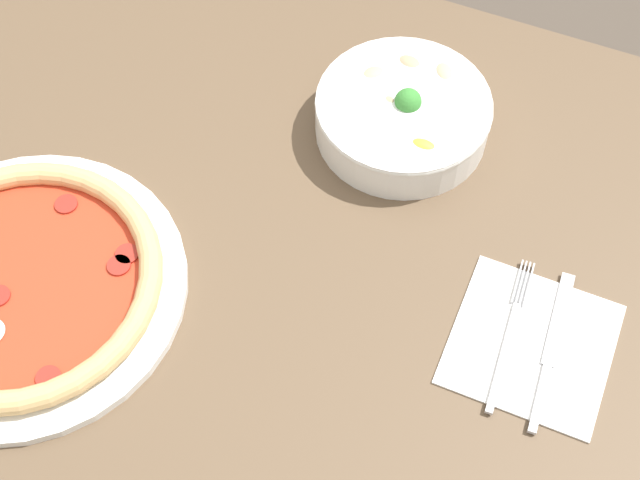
{
  "coord_description": "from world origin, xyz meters",
  "views": [
    {
      "loc": [
        0.31,
        -0.47,
        1.59
      ],
      "look_at": [
        0.11,
        0.01,
        0.76
      ],
      "focal_mm": 50.0,
      "sensor_mm": 36.0,
      "label": 1
    }
  ],
  "objects": [
    {
      "name": "fork",
      "position": [
        0.34,
        -0.01,
        0.74
      ],
      "size": [
        0.02,
        0.19,
        0.0
      ],
      "rotation": [
        0.0,
        0.0,
        1.63
      ],
      "color": "silver",
      "rests_on": "napkin"
    },
    {
      "name": "napkin",
      "position": [
        0.36,
        -0.01,
        0.74
      ],
      "size": [
        0.16,
        0.16,
        0.0
      ],
      "color": "white",
      "rests_on": "dining_table"
    },
    {
      "name": "pizza",
      "position": [
        -0.16,
        -0.16,
        0.75
      ],
      "size": [
        0.35,
        0.35,
        0.04
      ],
      "color": "white",
      "rests_on": "dining_table"
    },
    {
      "name": "bowl",
      "position": [
        0.14,
        0.21,
        0.77
      ],
      "size": [
        0.21,
        0.21,
        0.07
      ],
      "color": "white",
      "rests_on": "dining_table"
    },
    {
      "name": "dining_table",
      "position": [
        0.0,
        0.0,
        0.64
      ],
      "size": [
        1.38,
        0.89,
        0.74
      ],
      "color": "brown",
      "rests_on": "ground_plane"
    },
    {
      "name": "ground_plane",
      "position": [
        0.0,
        0.0,
        0.0
      ],
      "size": [
        8.0,
        8.0,
        0.0
      ],
      "primitive_type": "plane",
      "color": "#4C4238"
    },
    {
      "name": "knife",
      "position": [
        0.38,
        -0.02,
        0.74
      ],
      "size": [
        0.02,
        0.19,
        0.01
      ],
      "rotation": [
        0.0,
        0.0,
        1.63
      ],
      "color": "silver",
      "rests_on": "napkin"
    }
  ]
}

